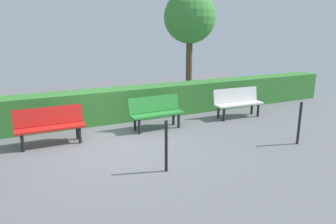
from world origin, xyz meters
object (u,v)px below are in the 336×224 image
at_px(bench_green, 156,111).
at_px(bench_red, 50,124).
at_px(bench_white, 237,101).
at_px(tree_near, 190,18).

bearing_deg(bench_green, bench_red, -0.44).
relative_size(bench_white, bench_green, 1.05).
height_order(bench_white, bench_red, same).
bearing_deg(bench_white, tree_near, -84.88).
bearing_deg(bench_white, bench_green, 2.25).
height_order(bench_green, bench_red, same).
height_order(bench_white, bench_green, bench_white).
xyz_separation_m(bench_green, tree_near, (-2.53, -2.76, 2.44)).
distance_m(bench_green, bench_red, 2.67).
relative_size(bench_red, tree_near, 0.39).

